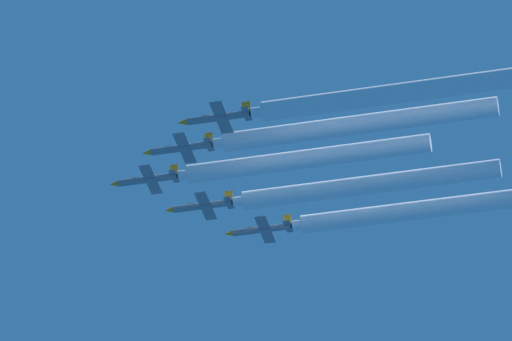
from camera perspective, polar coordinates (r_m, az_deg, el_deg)
The scene contains 10 objects.
jet_lead at distance 314.94m, azimuth -3.32°, elevation -0.28°, with size 8.40×12.24×2.94m.
jet_left_wingman at distance 305.84m, azimuth -2.30°, elevation 0.67°, with size 8.40×12.24×2.94m.
jet_right_wingman at distance 318.64m, azimuth -1.66°, elevation -1.08°, with size 8.40×12.24×2.94m.
jet_outer_left at distance 296.30m, azimuth -1.20°, elevation 1.60°, with size 8.40×12.24×2.94m.
jet_outer_right at distance 323.16m, azimuth 0.13°, elevation -1.79°, with size 8.40×12.24×2.94m.
smoke_trail_lead at distance 309.70m, azimuth 1.42°, elevation 0.34°, with size 3.14×42.05×3.14m.
smoke_trail_left_wingman at distance 300.91m, azimuth 2.96°, elevation 1.37°, with size 3.14×45.84×3.14m.
smoke_trail_right_wingman at distance 313.92m, azimuth 3.30°, elevation -0.45°, with size 3.14×44.88×3.14m.
smoke_trail_outer_left at distance 291.92m, azimuth 4.43°, elevation 2.35°, with size 3.14×47.64×3.14m.
smoke_trail_outer_right at distance 319.43m, azimuth 4.71°, elevation -1.22°, with size 3.14×41.04×3.14m.
Camera 1 is at (-247.56, -69.38, 2.55)m, focal length 133.04 mm.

